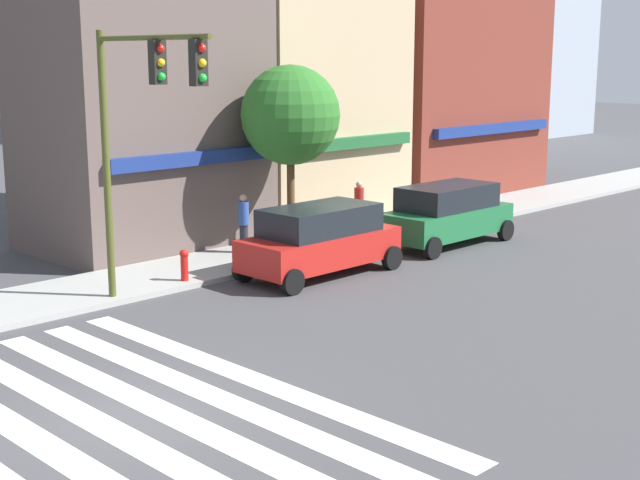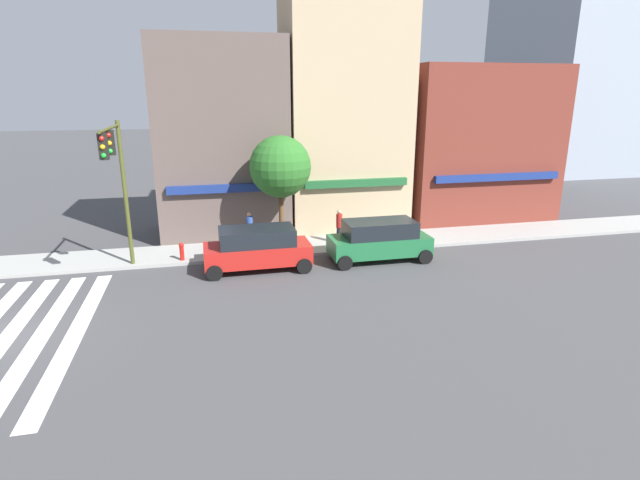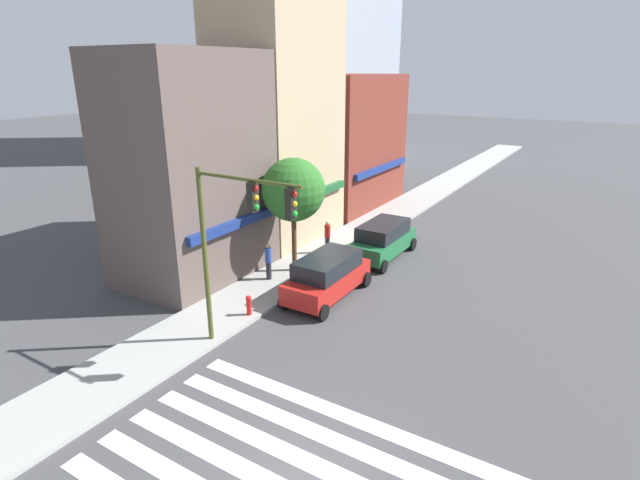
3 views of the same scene
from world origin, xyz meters
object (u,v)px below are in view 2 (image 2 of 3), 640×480
at_px(traffic_signal, 117,169).
at_px(pedestrian_blue_shirt, 250,229).
at_px(suv_red, 257,248).
at_px(street_tree, 280,167).
at_px(suv_green, 379,240).
at_px(pedestrian_red_jacket, 339,226).
at_px(fire_hydrant, 182,251).

relative_size(traffic_signal, pedestrian_blue_shirt, 3.70).
height_order(traffic_signal, suv_red, traffic_signal).
bearing_deg(pedestrian_blue_shirt, street_tree, -54.71).
xyz_separation_m(suv_green, pedestrian_red_jacket, (-1.23, 2.69, 0.04)).
height_order(traffic_signal, street_tree, traffic_signal).
bearing_deg(street_tree, suv_red, -118.70).
xyz_separation_m(suv_green, pedestrian_blue_shirt, (-5.77, 3.21, 0.04)).
height_order(pedestrian_blue_shirt, fire_hydrant, pedestrian_blue_shirt).
distance_m(suv_red, street_tree, 4.49).
xyz_separation_m(suv_red, pedestrian_red_jacket, (4.51, 2.69, 0.04)).
relative_size(suv_green, fire_hydrant, 5.59).
bearing_deg(fire_hydrant, pedestrian_red_jacket, 7.19).
distance_m(suv_green, fire_hydrant, 9.26).
distance_m(fire_hydrant, street_tree, 6.15).
bearing_deg(pedestrian_blue_shirt, fire_hydrant, 164.33).
height_order(suv_red, pedestrian_blue_shirt, suv_red).
height_order(suv_green, fire_hydrant, suv_green).
distance_m(traffic_signal, street_tree, 7.55).
xyz_separation_m(pedestrian_red_jacket, street_tree, (-2.98, 0.11, 3.12)).
xyz_separation_m(suv_red, street_tree, (1.53, 2.80, 3.16)).
distance_m(traffic_signal, suv_green, 11.87).
relative_size(traffic_signal, suv_red, 1.39).
xyz_separation_m(suv_red, pedestrian_blue_shirt, (-0.03, 3.21, 0.04)).
bearing_deg(suv_green, street_tree, 146.60).
bearing_deg(suv_red, pedestrian_blue_shirt, 90.16).
height_order(suv_red, suv_green, same).
distance_m(pedestrian_blue_shirt, street_tree, 3.51).
bearing_deg(pedestrian_red_jacket, suv_green, 138.55).
height_order(pedestrian_red_jacket, fire_hydrant, pedestrian_red_jacket).
bearing_deg(suv_green, traffic_signal, 179.09).
height_order(traffic_signal, pedestrian_red_jacket, traffic_signal).
distance_m(traffic_signal, fire_hydrant, 4.87).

